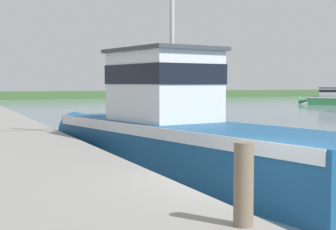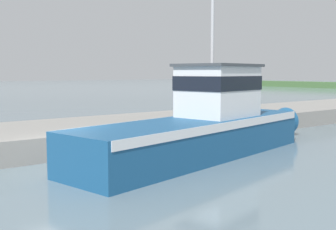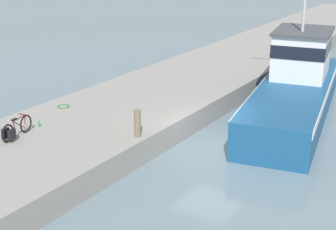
{
  "view_description": "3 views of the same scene",
  "coord_description": "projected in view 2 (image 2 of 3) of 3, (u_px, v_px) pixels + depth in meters",
  "views": [
    {
      "loc": [
        -5.13,
        -8.04,
        2.77
      ],
      "look_at": [
        -1.1,
        1.4,
        2.13
      ],
      "focal_mm": 55.0,
      "sensor_mm": 36.0,
      "label": 1
    },
    {
      "loc": [
        14.12,
        -6.07,
        3.49
      ],
      "look_at": [
        0.01,
        4.99,
        1.68
      ],
      "focal_mm": 45.0,
      "sensor_mm": 36.0,
      "label": 2
    },
    {
      "loc": [
        8.82,
        -16.98,
        8.12
      ],
      "look_at": [
        -2.17,
        0.1,
        0.97
      ],
      "focal_mm": 55.0,
      "sensor_mm": 36.0,
      "label": 3
    }
  ],
  "objects": [
    {
      "name": "dock_pier",
      "position": [
        16.0,
        140.0,
        18.62
      ],
      "size": [
        6.29,
        80.0,
        0.99
      ],
      "primitive_type": "cube",
      "color": "gray",
      "rests_on": "ground_plane"
    },
    {
      "name": "fishing_boat_main",
      "position": [
        207.0,
        124.0,
        17.76
      ],
      "size": [
        5.31,
        14.55,
        9.34
      ],
      "rotation": [
        0.0,
        0.0,
        0.19
      ],
      "color": "navy",
      "rests_on": "ground_plane"
    },
    {
      "name": "ground_plane",
      "position": [
        59.0,
        170.0,
        15.13
      ],
      "size": [
        320.0,
        320.0,
        0.0
      ],
      "primitive_type": "plane",
      "color": "slate"
    }
  ]
}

